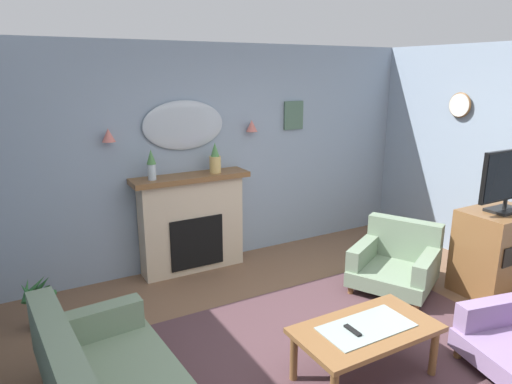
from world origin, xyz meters
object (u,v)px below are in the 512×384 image
object	(u,v)px
framed_picture	(294,115)
tv_cabinet	(496,251)
mantel_vase_right	(215,160)
wall_sconce_right	(252,126)
coffee_table	(366,334)
tv_remote	(353,331)
mantel_vase_left	(151,164)
armchair_in_corner	(396,261)
potted_plant_small_fern	(39,302)
fireplace	(192,224)
wall_clock	(460,105)
wall_sconce_left	(108,135)
tv_flatscreen	(509,179)
wall_mirror	(184,125)

from	to	relation	value
framed_picture	tv_cabinet	size ratio (longest dim) A/B	0.40
mantel_vase_right	wall_sconce_right	world-z (taller)	wall_sconce_right
coffee_table	tv_remote	xyz separation A→B (m)	(-0.14, 0.00, 0.07)
mantel_vase_left	armchair_in_corner	xyz separation A→B (m)	(2.21, -1.49, -1.03)
tv_remote	potted_plant_small_fern	world-z (taller)	potted_plant_small_fern
mantel_vase_left	mantel_vase_right	bearing A→B (deg)	0.00
fireplace	armchair_in_corner	bearing A→B (deg)	-40.76
fireplace	armchair_in_corner	distance (m)	2.34
fireplace	framed_picture	xyz separation A→B (m)	(1.50, 0.15, 1.18)
wall_clock	mantel_vase_right	bearing A→B (deg)	159.95
tv_cabinet	potted_plant_small_fern	bearing A→B (deg)	160.19
wall_sconce_left	framed_picture	size ratio (longest dim) A/B	0.39
armchair_in_corner	tv_flatscreen	distance (m)	1.40
wall_sconce_right	tv_flatscreen	world-z (taller)	wall_sconce_right
coffee_table	tv_cabinet	world-z (taller)	tv_cabinet
mantel_vase_right	wall_sconce_right	xyz separation A→B (m)	(0.55, 0.12, 0.35)
tv_remote	armchair_in_corner	distance (m)	1.81
wall_mirror	framed_picture	size ratio (longest dim) A/B	2.67
wall_mirror	tv_cabinet	distance (m)	3.67
tv_flatscreen	tv_cabinet	bearing A→B (deg)	90.00
tv_flatscreen	potted_plant_small_fern	xyz separation A→B (m)	(-4.33, 1.58, -0.98)
wall_sconce_left	wall_sconce_right	xyz separation A→B (m)	(1.70, 0.00, 0.00)
wall_sconce_right	potted_plant_small_fern	size ratio (longest dim) A/B	0.28
fireplace	mantel_vase_right	bearing A→B (deg)	-5.39
mantel_vase_right	tv_cabinet	world-z (taller)	mantel_vase_right
mantel_vase_left	wall_clock	bearing A→B (deg)	-16.10
potted_plant_small_fern	tv_remote	bearing A→B (deg)	-45.18
mantel_vase_left	tv_flatscreen	world-z (taller)	tv_flatscreen
wall_sconce_left	potted_plant_small_fern	world-z (taller)	wall_sconce_left
wall_clock	potted_plant_small_fern	size ratio (longest dim) A/B	0.63
wall_clock	armchair_in_corner	bearing A→B (deg)	-161.53
wall_sconce_left	wall_clock	xyz separation A→B (m)	(3.98, -1.15, 0.24)
mantel_vase_left	framed_picture	distance (m)	2.00
fireplace	armchair_in_corner	world-z (taller)	fireplace
mantel_vase_right	tv_flatscreen	bearing A→B (deg)	-41.88
wall_sconce_right	tv_flatscreen	distance (m)	2.86
mantel_vase_left	framed_picture	world-z (taller)	framed_picture
framed_picture	wall_sconce_left	bearing A→B (deg)	-178.54
mantel_vase_left	mantel_vase_right	xyz separation A→B (m)	(0.75, 0.00, -0.03)
wall_sconce_left	coffee_table	distance (m)	3.16
wall_mirror	framed_picture	bearing A→B (deg)	0.38
tv_flatscreen	mantel_vase_right	bearing A→B (deg)	138.12
wall_sconce_right	tv_remote	xyz separation A→B (m)	(-0.59, -2.61, -1.21)
potted_plant_small_fern	framed_picture	bearing A→B (deg)	11.96
wall_sconce_right	wall_clock	bearing A→B (deg)	-26.82
wall_mirror	mantel_vase_left	bearing A→B (deg)	-159.30
wall_sconce_left	potted_plant_small_fern	xyz separation A→B (m)	(-0.86, -0.62, -1.39)
mantel_vase_right	tv_remote	size ratio (longest dim) A/B	2.20
wall_clock	armchair_in_corner	size ratio (longest dim) A/B	0.28
framed_picture	tv_remote	world-z (taller)	framed_picture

